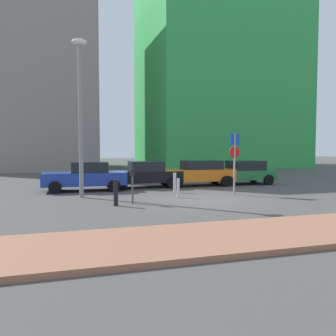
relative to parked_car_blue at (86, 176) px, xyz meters
The scene contains 14 objects.
ground_plane 6.94m from the parked_car_blue, 45.54° to the right, with size 120.00×120.00×0.00m, color #4C4947.
sidewalk_brick 12.31m from the parked_car_blue, 66.88° to the right, with size 40.00×3.02×0.14m, color #9E664C.
parked_car_blue is the anchor object (origin of this frame).
parked_car_black 3.46m from the parked_car_blue, ahead, with size 4.31×2.04×1.54m.
parked_car_orange 6.74m from the parked_car_blue, ahead, with size 4.51×2.08×1.54m.
parked_car_green 9.79m from the parked_car_blue, ahead, with size 4.10×2.09×1.49m.
parking_sign_post 7.97m from the parked_car_blue, 28.45° to the right, with size 0.60×0.13×3.03m.
parking_meter 5.25m from the parked_car_blue, 72.46° to the right, with size 0.18×0.14×1.46m.
street_lamp 4.35m from the parked_car_blue, 97.80° to the right, with size 0.70×0.36×7.29m.
traffic_bollard_near 4.87m from the parked_car_blue, 26.04° to the right, with size 0.16×0.16×1.03m, color #B7B7BC.
traffic_bollard_mid 5.56m from the parked_car_blue, 44.23° to the right, with size 0.13×0.13×0.89m, color #B7B7BC.
traffic_bollard_far 5.43m from the parked_car_blue, 81.20° to the right, with size 0.18×0.18×1.05m, color black.
building_colorful_midrise 31.02m from the parked_car_blue, 50.65° to the left, with size 17.67×15.43×29.99m, color green.
building_under_construction 24.35m from the parked_car_blue, 98.76° to the left, with size 11.39×14.83×21.55m, color gray.
Camera 1 is at (-6.06, -14.30, 2.35)m, focal length 37.26 mm.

